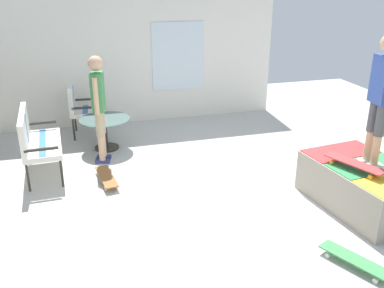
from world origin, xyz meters
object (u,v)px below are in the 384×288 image
object	(u,v)px
skate_ramp	(367,185)
skateboard_spare	(355,260)
person_skater	(382,92)
skateboard_on_ramp	(354,164)
patio_chair_near_house	(79,105)
patio_table	(105,127)
person_watching	(98,101)
skateboard_by_bench	(107,177)
patio_bench	(34,137)

from	to	relation	value
skate_ramp	skateboard_spare	distance (m)	1.47
person_skater	skateboard_on_ramp	size ratio (longest dim) A/B	2.09
patio_chair_near_house	patio_table	bearing A→B (deg)	-153.50
skateboard_on_ramp	person_watching	bearing A→B (deg)	49.84
patio_chair_near_house	person_watching	distance (m)	1.46
skateboard_by_bench	patio_table	bearing A→B (deg)	-5.18
patio_chair_near_house	skateboard_spare	distance (m)	5.67
skate_ramp	patio_chair_near_house	distance (m)	5.29
person_watching	skateboard_on_ramp	distance (m)	3.97
person_watching	patio_table	bearing A→B (deg)	-11.26
person_skater	skateboard_spare	bearing A→B (deg)	140.57
skateboard_by_bench	skateboard_spare	bearing A→B (deg)	-139.01
skateboard_by_bench	person_watching	bearing A→B (deg)	-1.21
patio_bench	person_skater	distance (m)	4.98
person_watching	patio_bench	bearing A→B (deg)	102.79
person_watching	person_skater	bearing A→B (deg)	-126.94
skateboard_spare	patio_bench	bearing A→B (deg)	45.46
person_watching	person_skater	xyz separation A→B (m)	(-2.49, -3.31, 0.55)
patio_table	skateboard_on_ramp	xyz separation A→B (m)	(-3.08, -2.92, 0.29)
person_watching	skate_ramp	bearing A→B (deg)	-126.72
patio_chair_near_house	skateboard_on_ramp	world-z (taller)	patio_chair_near_house
patio_chair_near_house	skateboard_spare	size ratio (longest dim) A/B	1.26
skateboard_by_bench	patio_chair_near_house	bearing A→B (deg)	7.50
patio_chair_near_house	skateboard_by_bench	distance (m)	2.27
skateboard_by_bench	skate_ramp	bearing A→B (deg)	-116.29
skateboard_spare	person_skater	bearing A→B (deg)	-39.43
patio_bench	skateboard_spare	xyz separation A→B (m)	(-3.37, -3.42, -0.53)
patio_bench	person_watching	xyz separation A→B (m)	(0.23, -1.03, 0.43)
patio_chair_near_house	patio_table	world-z (taller)	patio_chair_near_house
skate_ramp	skateboard_by_bench	distance (m)	3.73
patio_bench	patio_table	distance (m)	1.39
patio_bench	patio_table	bearing A→B (deg)	-56.01
skate_ramp	person_watching	xyz separation A→B (m)	(2.48, 3.33, 0.75)
skateboard_by_bench	skateboard_spare	world-z (taller)	same
person_watching	skateboard_spare	bearing A→B (deg)	-146.41
skateboard_by_bench	skateboard_on_ramp	distance (m)	3.54
skate_ramp	skateboard_spare	xyz separation A→B (m)	(-1.12, 0.94, -0.22)
skateboard_on_ramp	patio_chair_near_house	bearing A→B (deg)	40.42
skate_ramp	skateboard_by_bench	world-z (taller)	skate_ramp
skate_ramp	skateboard_spare	world-z (taller)	skate_ramp
patio_bench	patio_chair_near_house	xyz separation A→B (m)	(1.59, -0.72, -0.00)
skateboard_spare	person_watching	bearing A→B (deg)	33.59
patio_table	person_skater	distance (m)	4.56
person_watching	patio_chair_near_house	bearing A→B (deg)	12.69
person_watching	skateboard_spare	world-z (taller)	person_watching
patio_bench	skateboard_on_ramp	world-z (taller)	patio_bench
person_watching	person_skater	size ratio (longest dim) A/B	1.04
skate_ramp	patio_bench	xyz separation A→B (m)	(2.25, 4.35, 0.31)
person_skater	skateboard_by_bench	size ratio (longest dim) A/B	2.08
skateboard_spare	skateboard_on_ramp	world-z (taller)	skateboard_on_ramp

